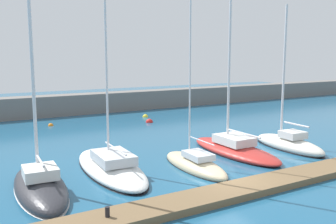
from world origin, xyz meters
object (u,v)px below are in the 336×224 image
mooring_buoy_red (149,122)px  mooring_buoy_yellow (145,117)px  sailboat_sand_third (195,164)px  mooring_buoy_orange (51,126)px  sailboat_charcoal_nearest (40,186)px  sailboat_red_fourth (234,147)px  dock_bollard (107,212)px  sailboat_white_second (111,166)px  sailboat_ivory_fifth (289,143)px

mooring_buoy_red → mooring_buoy_yellow: bearing=69.6°
sailboat_sand_third → mooring_buoy_orange: sailboat_sand_third is taller
sailboat_charcoal_nearest → sailboat_red_fourth: size_ratio=0.68×
mooring_buoy_orange → dock_bollard: (-3.42, -24.14, 0.59)m
sailboat_white_second → mooring_buoy_yellow: bearing=-30.0°
sailboat_red_fourth → mooring_buoy_orange: 19.87m
sailboat_white_second → sailboat_ivory_fifth: 14.04m
sailboat_sand_third → sailboat_red_fourth: (4.57, 1.56, 0.25)m
sailboat_sand_third → dock_bollard: bearing=124.5°
sailboat_red_fourth → sailboat_charcoal_nearest: bearing=94.9°
sailboat_charcoal_nearest → sailboat_sand_third: sailboat_charcoal_nearest is taller
mooring_buoy_orange → sailboat_white_second: bearing=-91.7°
mooring_buoy_yellow → mooring_buoy_orange: bearing=179.9°
mooring_buoy_red → dock_bollard: size_ratio=1.73×
mooring_buoy_yellow → dock_bollard: dock_bollard is taller
sailboat_sand_third → mooring_buoy_red: bearing=-15.3°
sailboat_white_second → mooring_buoy_red: (10.05, 13.95, -0.35)m
sailboat_charcoal_nearest → mooring_buoy_red: size_ratio=16.84×
sailboat_charcoal_nearest → sailboat_sand_third: (9.38, -0.66, -0.10)m
sailboat_red_fourth → sailboat_sand_third: bearing=110.1°
sailboat_charcoal_nearest → mooring_buoy_red: bearing=-39.7°
sailboat_sand_third → sailboat_red_fourth: 4.84m
mooring_buoy_orange → sailboat_charcoal_nearest: bearing=-105.0°
sailboat_white_second → sailboat_ivory_fifth: sailboat_white_second is taller
mooring_buoy_orange → mooring_buoy_red: bearing=-19.1°
sailboat_ivory_fifth → sailboat_charcoal_nearest: bearing=93.7°
sailboat_red_fourth → mooring_buoy_red: (0.60, 14.43, -0.48)m
mooring_buoy_red → sailboat_charcoal_nearest: bearing=-133.5°
sailboat_charcoal_nearest → sailboat_white_second: size_ratio=0.65×
dock_bollard → mooring_buoy_red: bearing=58.1°
dock_bollard → sailboat_white_second: bearing=67.0°
sailboat_charcoal_nearest → mooring_buoy_orange: (5.00, 18.64, -0.33)m
sailboat_charcoal_nearest → mooring_buoy_yellow: (15.76, 18.61, -0.33)m
sailboat_ivory_fifth → dock_bollard: sailboat_ivory_fifth is taller
sailboat_ivory_fifth → mooring_buoy_yellow: bearing=12.3°
sailboat_charcoal_nearest → mooring_buoy_yellow: sailboat_charcoal_nearest is taller
sailboat_red_fourth → dock_bollard: (-12.37, -6.41, 0.11)m
sailboat_sand_third → sailboat_ivory_fifth: sailboat_sand_third is taller
mooring_buoy_orange → mooring_buoy_yellow: 10.77m
sailboat_ivory_fifth → mooring_buoy_yellow: 18.98m
sailboat_red_fourth → dock_bollard: size_ratio=42.93×
sailboat_ivory_fifth → mooring_buoy_red: size_ratio=14.68×
mooring_buoy_yellow → dock_bollard: bearing=-120.5°
dock_bollard → mooring_buoy_yellow: bearing=59.5°
sailboat_ivory_fifth → dock_bollard: (-16.87, -5.34, 0.19)m
sailboat_white_second → mooring_buoy_orange: bearing=1.6°
mooring_buoy_yellow → sailboat_ivory_fifth: bearing=-81.9°
sailboat_ivory_fifth → mooring_buoy_orange: size_ratio=21.01×
sailboat_ivory_fifth → dock_bollard: 17.70m
sailboat_ivory_fifth → sailboat_white_second: bearing=87.9°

